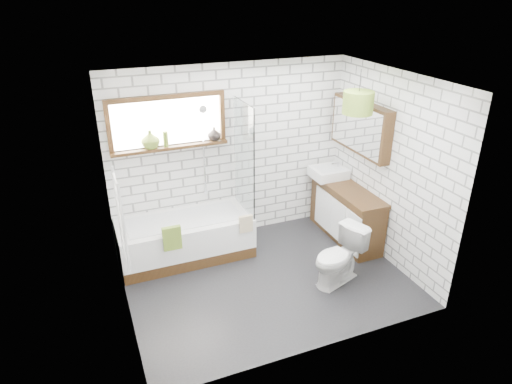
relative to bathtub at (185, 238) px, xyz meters
name	(u,v)px	position (x,y,z in m)	size (l,w,h in m)	color
floor	(267,279)	(0.81, -0.91, -0.29)	(3.40, 2.60, 0.01)	black
ceiling	(269,80)	(0.81, -0.91, 2.22)	(3.40, 2.60, 0.01)	white
wall_back	(231,154)	(0.81, 0.39, 0.97)	(3.40, 0.01, 2.50)	white
wall_front	(324,245)	(0.81, -2.22, 0.97)	(3.40, 0.01, 2.50)	white
wall_left	(116,216)	(-0.90, -0.91, 0.97)	(0.01, 2.60, 2.50)	white
wall_right	(390,169)	(2.51, -0.91, 0.97)	(0.01, 2.60, 2.50)	white
window	(168,123)	(-0.04, 0.35, 1.52)	(1.52, 0.16, 0.68)	black
towel_radiator	(121,219)	(-0.85, -0.91, 0.92)	(0.06, 0.52, 1.00)	white
mirror_cabinet	(360,127)	(2.43, -0.31, 1.37)	(0.16, 1.20, 0.70)	black
shower_riser	(204,152)	(0.41, 0.35, 1.07)	(0.02, 0.02, 1.30)	silver
bathtub	(185,238)	(0.00, 0.00, 0.00)	(1.76, 0.78, 0.57)	white
shower_screen	(244,158)	(0.86, 0.00, 1.03)	(0.02, 0.72, 1.50)	white
towel_green	(172,238)	(-0.25, -0.39, 0.26)	(0.23, 0.06, 0.31)	olive
towel_beige	(246,224)	(0.73, -0.39, 0.26)	(0.18, 0.05, 0.24)	tan
vanity	(346,213)	(2.29, -0.37, 0.11)	(0.44, 1.38, 0.79)	black
basin	(328,173)	(2.23, 0.09, 0.58)	(0.49, 0.43, 0.14)	white
tap	(338,168)	(2.39, 0.09, 0.63)	(0.03, 0.03, 0.16)	silver
toilet	(339,257)	(1.61, -1.28, 0.07)	(0.71, 0.40, 0.72)	white
vase_olive	(150,141)	(-0.29, 0.32, 1.31)	(0.23, 0.23, 0.24)	olive
vase_dark	(214,135)	(0.56, 0.32, 1.29)	(0.17, 0.17, 0.18)	black
bottle	(166,141)	(-0.09, 0.32, 1.29)	(0.06, 0.06, 0.20)	olive
pendant	(358,103)	(2.10, -0.68, 1.82)	(0.37, 0.37, 0.28)	olive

